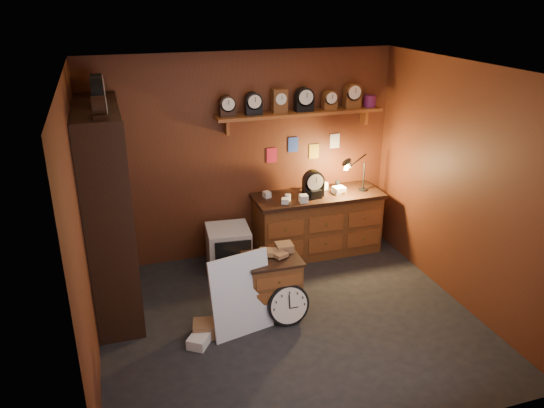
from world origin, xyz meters
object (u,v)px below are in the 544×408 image
Objects in this scene: shelving_unit at (104,202)px; big_round_clock at (288,305)px; workbench at (317,220)px; low_cabinet at (273,282)px.

big_round_clock is (1.76, -1.00, -1.03)m from shelving_unit.
shelving_unit is at bearing -169.65° from workbench.
shelving_unit is 2.86m from workbench.
low_cabinet is (1.67, -0.74, -0.88)m from shelving_unit.
big_round_clock is (0.09, -0.26, -0.15)m from low_cabinet.
workbench is (2.71, 0.49, -0.78)m from shelving_unit.
low_cabinet is at bearing -23.90° from shelving_unit.
workbench is at bearing 10.35° from shelving_unit.
shelving_unit is 2.03m from low_cabinet.
low_cabinet is at bearing 109.66° from big_round_clock.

